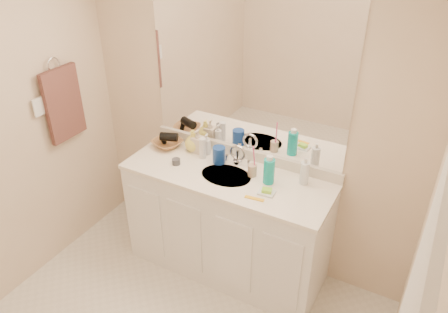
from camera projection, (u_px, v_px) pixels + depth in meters
wall_back at (246, 118)px, 3.14m from camera, size 2.60×0.02×2.40m
vanity_cabinet at (227, 224)px, 3.33m from camera, size 1.50×0.55×0.85m
countertop at (227, 176)px, 3.10m from camera, size 1.52×0.57×0.03m
backsplash at (244, 153)px, 3.27m from camera, size 1.52×0.03×0.08m
sink_basin at (226, 177)px, 3.09m from camera, size 0.37×0.37×0.02m
faucet at (238, 157)px, 3.19m from camera, size 0.02×0.02×0.11m
mirror at (247, 71)px, 2.95m from camera, size 1.48×0.01×1.20m
blue_mug at (219, 155)px, 3.20m from camera, size 0.09×0.09×0.13m
tan_cup at (252, 170)px, 3.06m from camera, size 0.08×0.08×0.09m
toothbrush at (254, 158)px, 3.00m from camera, size 0.02×0.04×0.19m
mouthwash_bottle at (269, 171)px, 2.96m from camera, size 0.10×0.10×0.18m
clear_pump_bottle at (304, 173)px, 2.96m from camera, size 0.07×0.07×0.16m
soap_dish at (267, 193)px, 2.89m from camera, size 0.11×0.09×0.01m
green_soap at (267, 190)px, 2.88m from camera, size 0.08×0.06×0.02m
orange_comb at (254, 198)px, 2.84m from camera, size 0.13×0.04×0.01m
dark_jar at (176, 162)px, 3.20m from camera, size 0.07×0.07×0.04m
extra_white_bottle at (203, 148)px, 3.25m from camera, size 0.05×0.05×0.16m
soap_bottle_white at (207, 144)px, 3.30m from camera, size 0.07×0.07×0.17m
soap_bottle_cream at (198, 141)px, 3.32m from camera, size 0.09×0.09×0.19m
soap_bottle_yellow at (193, 140)px, 3.34m from camera, size 0.16×0.16×0.17m
wicker_basket at (167, 143)px, 3.43m from camera, size 0.27×0.27×0.05m
hair_dryer at (169, 137)px, 3.38m from camera, size 0.15×0.11×0.07m
towel_ring at (54, 65)px, 3.09m from camera, size 0.01×0.11×0.11m
hand_towel at (64, 104)px, 3.24m from camera, size 0.04×0.32×0.55m
switch_plate at (38, 107)px, 3.07m from camera, size 0.01×0.08×0.13m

